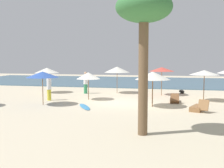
% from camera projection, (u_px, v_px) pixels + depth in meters
% --- Properties ---
extents(ground_plane, '(60.00, 60.00, 0.00)m').
position_uv_depth(ground_plane, '(117.00, 103.00, 19.12)').
color(ground_plane, beige).
extents(ocean_water, '(48.00, 16.00, 0.06)m').
position_uv_depth(ocean_water, '(143.00, 82.00, 35.65)').
color(ocean_water, '#3D6075').
rests_on(ocean_water, ground_plane).
extents(umbrella_1, '(1.99, 1.99, 2.31)m').
position_uv_depth(umbrella_1, '(162.00, 69.00, 22.71)').
color(umbrella_1, olive).
rests_on(umbrella_1, ground_plane).
extents(umbrella_2, '(1.75, 1.75, 2.02)m').
position_uv_depth(umbrella_2, '(88.00, 76.00, 20.34)').
color(umbrella_2, olive).
rests_on(umbrella_2, ground_plane).
extents(umbrella_4, '(2.08, 2.08, 2.20)m').
position_uv_depth(umbrella_4, '(204.00, 73.00, 19.65)').
color(umbrella_4, brown).
rests_on(umbrella_4, ground_plane).
extents(umbrella_5, '(2.18, 2.18, 2.31)m').
position_uv_depth(umbrella_5, '(117.00, 70.00, 24.15)').
color(umbrella_5, olive).
rests_on(umbrella_5, ground_plane).
extents(umbrella_6, '(2.11, 2.11, 2.19)m').
position_uv_depth(umbrella_6, '(42.00, 74.00, 18.09)').
color(umbrella_6, olive).
rests_on(umbrella_6, ground_plane).
extents(umbrella_7, '(2.16, 2.16, 2.22)m').
position_uv_depth(umbrella_7, '(153.00, 76.00, 17.35)').
color(umbrella_7, brown).
rests_on(umbrella_7, ground_plane).
extents(umbrella_8, '(2.12, 2.12, 2.20)m').
position_uv_depth(umbrella_8, '(47.00, 70.00, 24.41)').
color(umbrella_8, brown).
rests_on(umbrella_8, ground_plane).
extents(lounger_0, '(0.61, 1.71, 0.67)m').
position_uv_depth(lounger_0, '(175.00, 100.00, 19.35)').
color(lounger_0, brown).
rests_on(lounger_0, ground_plane).
extents(lounger_1, '(1.11, 1.74, 0.74)m').
position_uv_depth(lounger_1, '(198.00, 108.00, 16.23)').
color(lounger_1, olive).
rests_on(lounger_1, ground_plane).
extents(person_0, '(0.40, 0.40, 1.88)m').
position_uv_depth(person_0, '(86.00, 82.00, 23.98)').
color(person_0, '#338C59').
rests_on(person_0, ground_plane).
extents(person_1, '(0.46, 0.46, 1.84)m').
position_uv_depth(person_1, '(49.00, 87.00, 20.11)').
color(person_1, yellow).
rests_on(person_1, ground_plane).
extents(palm_2, '(2.21, 2.21, 5.64)m').
position_uv_depth(palm_2, '(144.00, 14.00, 10.75)').
color(palm_2, brown).
rests_on(palm_2, ground_plane).
extents(dog, '(0.58, 0.70, 0.34)m').
position_uv_depth(dog, '(182.00, 92.00, 24.00)').
color(dog, black).
rests_on(dog, ground_plane).
extents(surfboard, '(1.55, 2.28, 0.07)m').
position_uv_depth(surfboard, '(85.00, 107.00, 17.38)').
color(surfboard, '#338CCC').
rests_on(surfboard, ground_plane).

